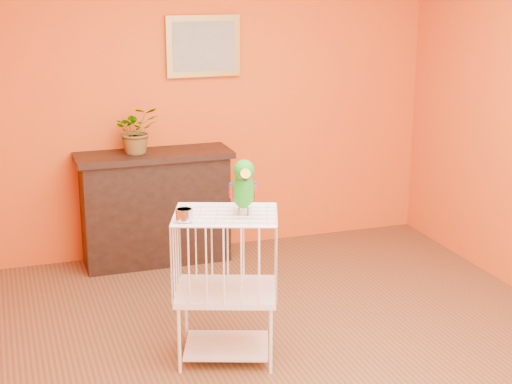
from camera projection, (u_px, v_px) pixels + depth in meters
name	position (u px, v px, depth m)	size (l,w,h in m)	color
ground	(301.00, 362.00, 4.86)	(4.50, 4.50, 0.00)	brown
room_shell	(305.00, 110.00, 4.43)	(4.50, 4.50, 4.50)	#C55212
console_cabinet	(155.00, 208.00, 6.44)	(1.26, 0.45, 0.93)	black
potted_plant	(136.00, 134.00, 6.27)	(0.34, 0.38, 0.30)	#26722D
framed_picture	(203.00, 46.00, 6.41)	(0.62, 0.04, 0.50)	#A18639
birdcage	(226.00, 284.00, 4.80)	(0.73, 0.64, 0.94)	white
feed_cup	(184.00, 215.00, 4.53)	(0.10, 0.10, 0.07)	silver
parrot	(243.00, 187.00, 4.60)	(0.18, 0.32, 0.35)	#59544C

